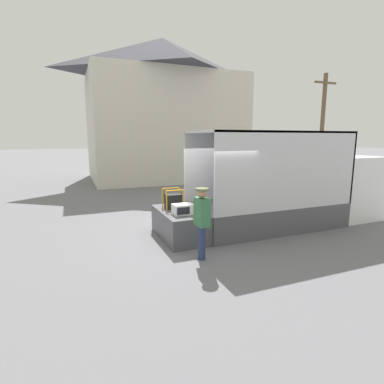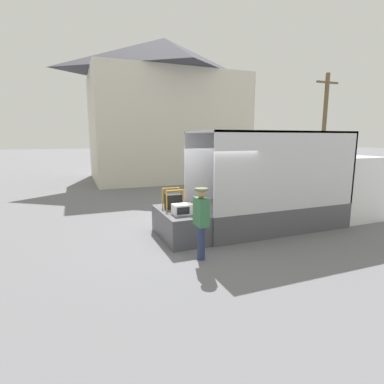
# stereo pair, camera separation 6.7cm
# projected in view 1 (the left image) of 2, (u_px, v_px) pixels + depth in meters

# --- Properties ---
(ground_plane) EXTENTS (160.00, 160.00, 0.00)m
(ground_plane) POSITION_uv_depth(u_px,v_px,m) (197.00, 235.00, 8.84)
(ground_plane) COLOR slate
(box_truck) EXTENTS (6.63, 2.20, 3.03)m
(box_truck) POSITION_uv_depth(u_px,v_px,m) (303.00, 195.00, 10.11)
(box_truck) COLOR white
(box_truck) RESTS_ON ground
(tailgate_deck) EXTENTS (1.10, 2.09, 0.80)m
(tailgate_deck) POSITION_uv_depth(u_px,v_px,m) (180.00, 224.00, 8.56)
(tailgate_deck) COLOR #4C4C51
(tailgate_deck) RESTS_ON ground
(microwave) EXTENTS (0.54, 0.39, 0.28)m
(microwave) POSITION_uv_depth(u_px,v_px,m) (183.00, 209.00, 8.07)
(microwave) COLOR white
(microwave) RESTS_ON tailgate_deck
(portable_generator) EXTENTS (0.55, 0.43, 0.58)m
(portable_generator) POSITION_uv_depth(u_px,v_px,m) (173.00, 201.00, 8.75)
(portable_generator) COLOR black
(portable_generator) RESTS_ON tailgate_deck
(worker_person) EXTENTS (0.31, 0.44, 1.71)m
(worker_person) POSITION_uv_depth(u_px,v_px,m) (202.00, 216.00, 6.89)
(worker_person) COLOR navy
(worker_person) RESTS_ON ground
(house_backdrop) EXTENTS (10.38, 7.40, 9.41)m
(house_backdrop) POSITION_uv_depth(u_px,v_px,m) (164.00, 109.00, 20.72)
(house_backdrop) COLOR beige
(house_backdrop) RESTS_ON ground
(utility_pole) EXTENTS (1.80, 0.28, 7.09)m
(utility_pole) POSITION_uv_depth(u_px,v_px,m) (322.00, 125.00, 20.52)
(utility_pole) COLOR brown
(utility_pole) RESTS_ON ground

